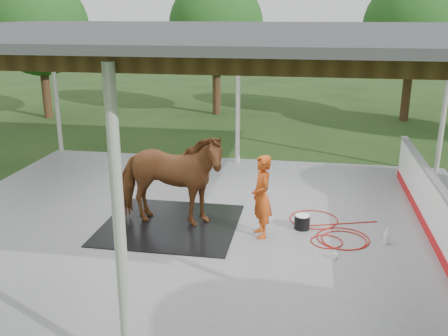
% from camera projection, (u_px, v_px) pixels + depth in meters
% --- Properties ---
extents(ground, '(100.00, 100.00, 0.00)m').
position_uv_depth(ground, '(206.00, 226.00, 10.66)').
color(ground, '#1E3814').
extents(concrete_slab, '(12.00, 10.00, 0.05)m').
position_uv_depth(concrete_slab, '(206.00, 225.00, 10.66)').
color(concrete_slab, slate).
rests_on(concrete_slab, ground).
extents(pavilion_structure, '(12.60, 10.60, 4.05)m').
position_uv_depth(pavilion_structure, '(204.00, 34.00, 9.47)').
color(pavilion_structure, beige).
rests_on(pavilion_structure, ground).
extents(dasher_board, '(0.16, 8.00, 1.15)m').
position_uv_depth(dasher_board, '(436.00, 214.00, 9.74)').
color(dasher_board, '#B50F13').
rests_on(dasher_board, concrete_slab).
extents(tree_belt, '(28.00, 28.00, 5.80)m').
position_uv_depth(tree_belt, '(227.00, 41.00, 10.32)').
color(tree_belt, '#382314').
rests_on(tree_belt, ground).
extents(rubber_mat, '(2.81, 2.63, 0.02)m').
position_uv_depth(rubber_mat, '(170.00, 224.00, 10.58)').
color(rubber_mat, black).
rests_on(rubber_mat, concrete_slab).
extents(horse, '(2.38, 1.09, 2.01)m').
position_uv_depth(horse, '(169.00, 179.00, 10.28)').
color(horse, brown).
rests_on(horse, rubber_mat).
extents(handler, '(0.60, 0.72, 1.68)m').
position_uv_depth(handler, '(262.00, 196.00, 9.85)').
color(handler, '#B94513').
rests_on(handler, concrete_slab).
extents(wash_bucket, '(0.32, 0.32, 0.30)m').
position_uv_depth(wash_bucket, '(302.00, 222.00, 10.36)').
color(wash_bucket, black).
rests_on(wash_bucket, concrete_slab).
extents(soap_bottle_a, '(0.13, 0.14, 0.32)m').
position_uv_depth(soap_bottle_a, '(387.00, 236.00, 9.69)').
color(soap_bottle_a, silver).
rests_on(soap_bottle_a, concrete_slab).
extents(soap_bottle_b, '(0.09, 0.09, 0.16)m').
position_uv_depth(soap_bottle_b, '(334.00, 255.00, 9.12)').
color(soap_bottle_b, '#338CD8').
rests_on(soap_bottle_b, concrete_slab).
extents(hose_coil, '(1.87, 1.92, 0.02)m').
position_uv_depth(hose_coil, '(331.00, 232.00, 10.20)').
color(hose_coil, '#9E140B').
rests_on(hose_coil, concrete_slab).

